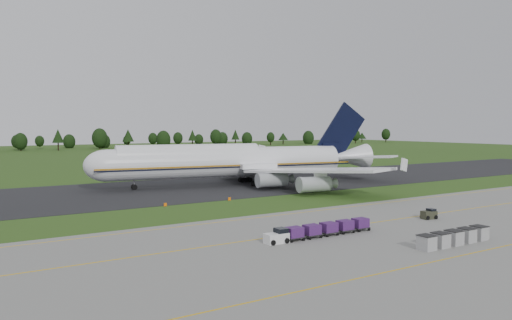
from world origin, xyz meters
TOP-DOWN VIEW (x-y plane):
  - ground at (0.00, 0.00)m, footprint 600.00×600.00m
  - apron at (0.00, -34.00)m, footprint 300.00×52.00m
  - taxiway at (0.00, 28.00)m, footprint 300.00×40.00m
  - apron_markings at (0.00, -26.98)m, footprint 300.00×30.20m
  - tree_line at (5.09, 218.86)m, footprint 525.47×21.91m
  - aircraft at (10.75, 27.69)m, footprint 70.78×67.74m
  - baggage_train at (-7.07, -24.90)m, footprint 15.89×1.69m
  - utility_cart at (14.40, -24.29)m, footprint 2.34×1.63m
  - uld_row at (3.67, -36.49)m, footprint 11.32×1.72m
  - edge_markers at (-8.04, 7.50)m, footprint 13.09×0.30m

SIDE VIEW (x-z plane):
  - ground at x=0.00m, z-range 0.00..0.00m
  - apron at x=0.00m, z-range 0.00..0.06m
  - taxiway at x=0.00m, z-range 0.00..0.08m
  - apron_markings at x=0.00m, z-range 0.06..0.07m
  - edge_markers at x=-8.04m, z-range -0.03..0.57m
  - utility_cart at x=14.40m, z-range 0.05..1.24m
  - uld_row at x=3.67m, z-range 0.06..1.76m
  - baggage_train at x=-7.07m, z-range 0.12..1.74m
  - aircraft at x=10.75m, z-range -4.24..15.55m
  - tree_line at x=5.09m, z-range 0.37..12.36m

